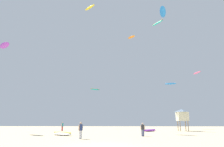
{
  "coord_description": "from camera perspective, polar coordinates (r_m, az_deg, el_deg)",
  "views": [
    {
      "loc": [
        1.37,
        -15.77,
        1.85
      ],
      "look_at": [
        0.0,
        21.25,
        10.67
      ],
      "focal_mm": 32.15,
      "sensor_mm": 36.0,
      "label": 1
    }
  ],
  "objects": [
    {
      "name": "kite_aloft_0",
      "position": [
        53.06,
        23.03,
        0.22
      ],
      "size": [
        1.4,
        3.3,
        0.46
      ],
      "color": "#E5598C"
    },
    {
      "name": "kite_aloft_5",
      "position": [
        47.67,
        5.53,
        10.28
      ],
      "size": [
        1.92,
        2.04,
        0.42
      ],
      "color": "orange"
    },
    {
      "name": "person_left",
      "position": [
        41.34,
        -13.94,
        -14.21
      ],
      "size": [
        0.38,
        0.54,
        1.69
      ],
      "rotation": [
        0.0,
        0.0,
        2.82
      ],
      "color": "#B21E23",
      "rests_on": "ground"
    },
    {
      "name": "lifeguard_tower",
      "position": [
        42.23,
        19.3,
        -11.03
      ],
      "size": [
        2.3,
        2.3,
        4.15
      ],
      "color": "#8C704C",
      "rests_on": "ground"
    },
    {
      "name": "kite_aloft_4",
      "position": [
        43.3,
        14.23,
        16.61
      ],
      "size": [
        2.18,
        4.66,
        0.91
      ],
      "color": "blue"
    },
    {
      "name": "kite_aloft_1",
      "position": [
        53.26,
        -4.85,
        -4.52
      ],
      "size": [
        2.71,
        2.07,
        0.56
      ],
      "color": "#19B29E"
    },
    {
      "name": "kite_aloft_6",
      "position": [
        43.12,
        -6.34,
        18.17
      ],
      "size": [
        2.79,
        2.8,
        0.58
      ],
      "color": "yellow"
    },
    {
      "name": "kite_aloft_8",
      "position": [
        54.72,
        16.29,
        -2.79
      ],
      "size": [
        3.09,
        1.49,
        0.52
      ],
      "color": "blue"
    },
    {
      "name": "kite_aloft_2",
      "position": [
        40.25,
        -28.28,
        7.05
      ],
      "size": [
        3.53,
        3.33,
        0.74
      ],
      "color": "purple"
    },
    {
      "name": "kite_grounded_near",
      "position": [
        38.74,
        10.66,
        -15.63
      ],
      "size": [
        3.05,
        2.86,
        0.4
      ],
      "color": "purple",
      "rests_on": "ground"
    },
    {
      "name": "kite_aloft_7",
      "position": [
        53.37,
        12.81,
        13.83
      ],
      "size": [
        2.95,
        3.78,
        0.89
      ],
      "color": "#19B29E"
    },
    {
      "name": "person_midground",
      "position": [
        26.43,
        8.72,
        -15.18
      ],
      "size": [
        0.54,
        0.37,
        1.64
      ],
      "rotation": [
        0.0,
        0.0,
        1.41
      ],
      "color": "navy",
      "rests_on": "ground"
    },
    {
      "name": "ground_plane",
      "position": [
        15.93,
        -3.01,
        -20.05
      ],
      "size": [
        120.0,
        120.0,
        0.0
      ],
      "primitive_type": "plane",
      "color": "#C6B28C"
    },
    {
      "name": "kite_grounded_mid",
      "position": [
        28.63,
        -14.0,
        -16.3
      ],
      "size": [
        3.53,
        2.92,
        0.45
      ],
      "color": "white",
      "rests_on": "ground"
    },
    {
      "name": "person_foreground",
      "position": [
        22.55,
        -8.91,
        -15.32
      ],
      "size": [
        0.4,
        0.49,
        1.77
      ],
      "rotation": [
        0.0,
        0.0,
        2.51
      ],
      "color": "silver",
      "rests_on": "ground"
    }
  ]
}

